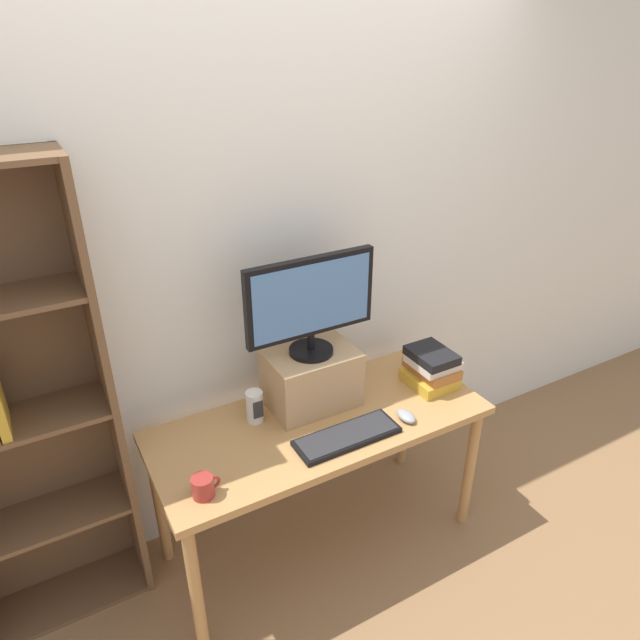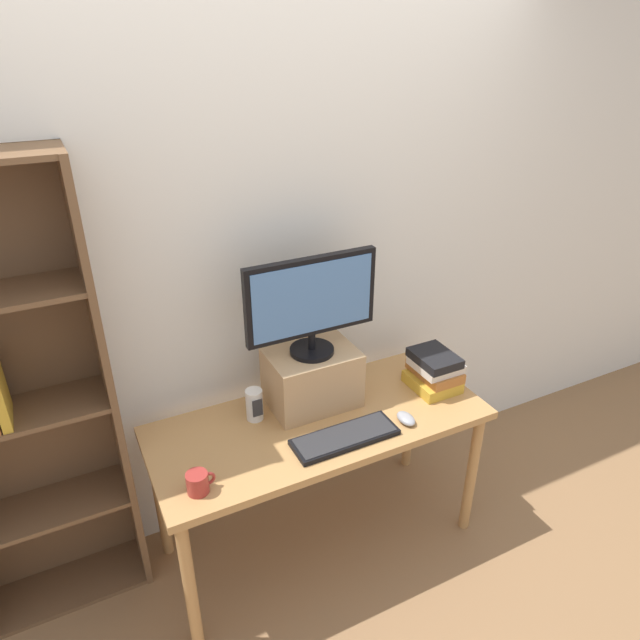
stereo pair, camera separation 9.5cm
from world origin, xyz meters
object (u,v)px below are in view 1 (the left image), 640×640
at_px(desk, 320,434).
at_px(coffee_mug, 203,487).
at_px(book_stack, 431,368).
at_px(desk_speaker, 255,406).
at_px(computer_mouse, 406,416).
at_px(keyboard, 347,436).
at_px(computer_monitor, 311,302).
at_px(bookshelf_unit, 12,418).
at_px(riser_box, 311,378).

height_order(desk, coffee_mug, coffee_mug).
bearing_deg(book_stack, desk_speaker, 170.19).
bearing_deg(computer_mouse, keyboard, 176.94).
height_order(computer_monitor, keyboard, computer_monitor).
bearing_deg(desk_speaker, desk, -28.43).
height_order(desk, computer_monitor, computer_monitor).
xyz_separation_m(desk, bookshelf_unit, (-1.14, 0.28, 0.33)).
bearing_deg(computer_monitor, coffee_mug, -152.99).
height_order(bookshelf_unit, riser_box, bookshelf_unit).
relative_size(computer_monitor, coffee_mug, 5.33).
height_order(keyboard, coffee_mug, coffee_mug).
bearing_deg(computer_mouse, bookshelf_unit, 162.64).
height_order(book_stack, coffee_mug, book_stack).
relative_size(bookshelf_unit, coffee_mug, 17.41).
relative_size(keyboard, computer_mouse, 4.31).
distance_m(desk, computer_mouse, 0.39).
relative_size(book_stack, coffee_mug, 2.23).
bearing_deg(coffee_mug, keyboard, 1.63).
distance_m(bookshelf_unit, desk_speaker, 0.92).
bearing_deg(keyboard, bookshelf_unit, 159.34).
distance_m(computer_monitor, book_stack, 0.72).
distance_m(riser_box, computer_mouse, 0.45).
distance_m(computer_mouse, coffee_mug, 0.91).
bearing_deg(desk, keyboard, -78.38).
distance_m(bookshelf_unit, coffee_mug, 0.75).
distance_m(desk, coffee_mug, 0.63).
height_order(computer_mouse, book_stack, book_stack).
distance_m(bookshelf_unit, computer_monitor, 1.20).
height_order(riser_box, computer_monitor, computer_monitor).
bearing_deg(desk_speaker, computer_mouse, -28.86).
bearing_deg(riser_box, keyboard, -88.91).
height_order(desk, desk_speaker, desk_speaker).
distance_m(computer_monitor, keyboard, 0.57).
xyz_separation_m(book_stack, desk_speaker, (-0.84, 0.15, -0.02)).
height_order(keyboard, book_stack, book_stack).
xyz_separation_m(computer_mouse, coffee_mug, (-0.91, -0.00, 0.02)).
xyz_separation_m(computer_monitor, desk_speaker, (-0.27, 0.00, -0.43)).
bearing_deg(computer_mouse, computer_monitor, 133.60).
bearing_deg(riser_box, desk, -102.24).
bearing_deg(computer_monitor, computer_mouse, -46.40).
distance_m(computer_mouse, desk_speaker, 0.65).
height_order(book_stack, desk_speaker, book_stack).
height_order(bookshelf_unit, computer_mouse, bookshelf_unit).
height_order(coffee_mug, desk_speaker, desk_speaker).
bearing_deg(book_stack, coffee_mug, -171.70).
distance_m(computer_monitor, desk_speaker, 0.51).
relative_size(computer_monitor, computer_mouse, 5.60).
relative_size(computer_monitor, book_stack, 2.38).
distance_m(riser_box, keyboard, 0.32).
bearing_deg(riser_box, desk_speaker, 179.60).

